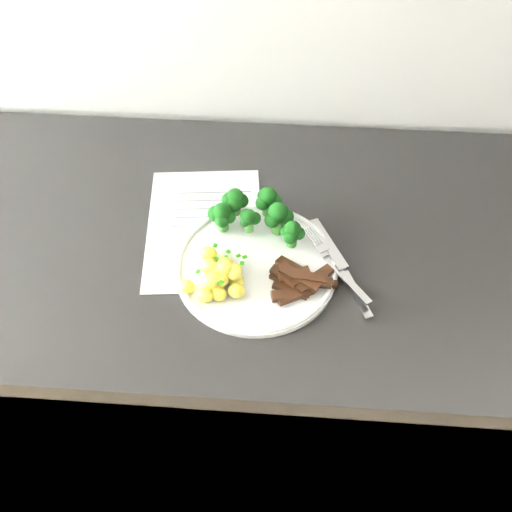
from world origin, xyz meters
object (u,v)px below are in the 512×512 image
at_px(potatoes, 218,275).
at_px(fork, 338,268).
at_px(beef_strips, 298,281).
at_px(counter, 280,364).
at_px(broccoli, 257,213).
at_px(knife, 347,278).
at_px(plate, 256,265).
at_px(recipe_paper, 205,227).

relative_size(potatoes, fork, 0.70).
height_order(beef_strips, fork, beef_strips).
xyz_separation_m(counter, broccoli, (-0.06, 0.01, 0.49)).
distance_m(broccoli, knife, 0.18).
bearing_deg(broccoli, plate, -86.84).
bearing_deg(counter, broccoli, 166.37).
relative_size(fork, knife, 0.77).
bearing_deg(beef_strips, counter, 98.17).
relative_size(recipe_paper, potatoes, 2.81).
bearing_deg(plate, knife, -6.72).
distance_m(recipe_paper, knife, 0.26).
xyz_separation_m(recipe_paper, knife, (0.24, -0.10, 0.01)).
bearing_deg(beef_strips, fork, 25.98).
height_order(recipe_paper, beef_strips, beef_strips).
xyz_separation_m(beef_strips, knife, (0.08, 0.02, -0.01)).
xyz_separation_m(recipe_paper, broccoli, (0.09, -0.00, 0.05)).
distance_m(recipe_paper, beef_strips, 0.20).
relative_size(broccoli, fork, 1.08).
relative_size(potatoes, knife, 0.54).
relative_size(recipe_paper, fork, 1.97).
xyz_separation_m(plate, broccoli, (-0.00, 0.08, 0.04)).
bearing_deg(counter, recipe_paper, 172.98).
xyz_separation_m(counter, potatoes, (-0.11, -0.10, 0.47)).
height_order(plate, potatoes, potatoes).
relative_size(plate, knife, 1.34).
bearing_deg(beef_strips, plate, 152.24).
height_order(potatoes, knife, potatoes).
distance_m(plate, fork, 0.13).
bearing_deg(plate, fork, -2.13).
height_order(recipe_paper, plate, plate).
xyz_separation_m(plate, knife, (0.14, -0.02, 0.00)).
bearing_deg(recipe_paper, plate, -40.82).
height_order(broccoli, knife, broccoli).
distance_m(plate, knife, 0.14).
xyz_separation_m(potatoes, knife, (0.20, 0.02, -0.02)).
xyz_separation_m(counter, recipe_paper, (-0.15, 0.02, 0.45)).
distance_m(recipe_paper, plate, 0.12).
height_order(counter, potatoes, potatoes).
bearing_deg(recipe_paper, potatoes, -72.19).
distance_m(plate, beef_strips, 0.08).
distance_m(beef_strips, fork, 0.07).
bearing_deg(fork, counter, 138.37).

